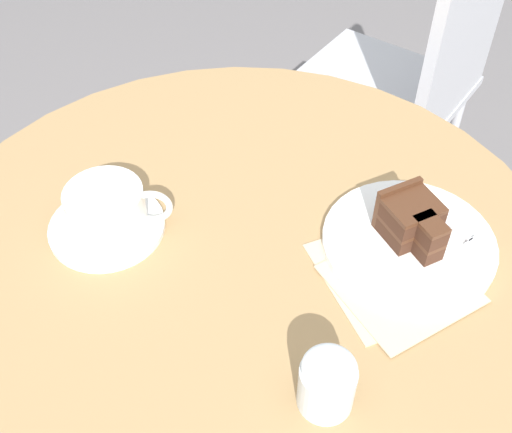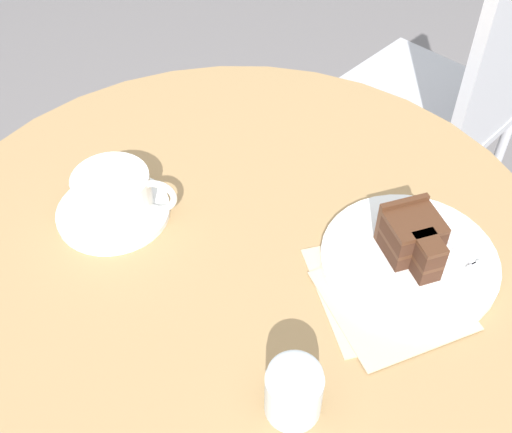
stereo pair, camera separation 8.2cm
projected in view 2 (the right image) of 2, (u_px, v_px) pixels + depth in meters
The scene contains 10 objects.
cafe_table at pixel (237, 301), 0.92m from camera, with size 0.87×0.87×0.71m.
saucer at pixel (114, 211), 0.88m from camera, with size 0.16×0.16×0.01m.
coffee_cup at pixel (114, 192), 0.86m from camera, with size 0.14×0.10×0.06m.
teaspoon at pixel (95, 193), 0.90m from camera, with size 0.02×0.10×0.00m.
cake_plate at pixel (409, 259), 0.82m from camera, with size 0.23×0.23×0.01m.
cake_slice at pixel (413, 237), 0.80m from camera, with size 0.09×0.10×0.06m.
fork at pixel (463, 255), 0.81m from camera, with size 0.09×0.12×0.00m.
napkin at pixel (389, 293), 0.79m from camera, with size 0.22×0.23×0.00m.
cafe_chair at pixel (457, 94), 1.40m from camera, with size 0.53×0.53×0.86m.
sugar_pot at pixel (294, 390), 0.66m from camera, with size 0.06×0.06×0.08m.
Camera 2 is at (0.09, -0.54, 1.34)m, focal length 45.00 mm.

